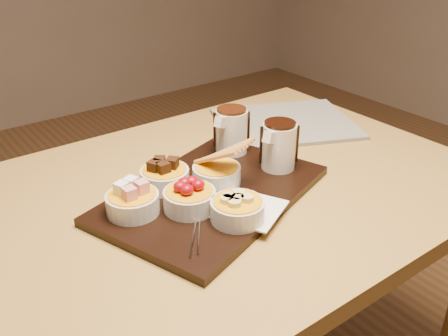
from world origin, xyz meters
TOP-DOWN VIEW (x-y plane):
  - dining_table at (0.00, 0.00)m, footprint 1.20×0.80m
  - serving_board at (-0.01, -0.03)m, footprint 0.53×0.43m
  - napkin at (0.00, -0.13)m, footprint 0.16×0.16m
  - bowl_marshmallows at (-0.18, -0.01)m, footprint 0.10×0.10m
  - bowl_cake at (-0.08, 0.04)m, footprint 0.10×0.10m
  - bowl_strawberries at (-0.09, -0.06)m, footprint 0.10×0.10m
  - bowl_biscotti at (0.01, -0.01)m, footprint 0.10×0.10m
  - bowl_bananas at (-0.04, -0.14)m, footprint 0.10×0.10m
  - pitcher_dark_chocolate at (0.16, -0.03)m, footprint 0.09×0.09m
  - pitcher_milk_chocolate at (0.13, 0.09)m, footprint 0.09×0.09m
  - fondue_skewers at (-0.09, -0.09)m, footprint 0.22×0.19m
  - newspaper at (0.37, 0.17)m, footprint 0.45×0.41m

SIDE VIEW (x-z plane):
  - dining_table at x=0.00m, z-range 0.28..1.03m
  - newspaper at x=0.37m, z-range 0.75..0.76m
  - serving_board at x=-0.01m, z-range 0.75..0.77m
  - napkin at x=0.00m, z-range 0.77..0.77m
  - fondue_skewers at x=-0.09m, z-range 0.77..0.78m
  - bowl_marshmallows at x=-0.18m, z-range 0.77..0.81m
  - bowl_cake at x=-0.08m, z-range 0.77..0.81m
  - bowl_strawberries at x=-0.09m, z-range 0.77..0.81m
  - bowl_biscotti at x=0.01m, z-range 0.77..0.81m
  - bowl_bananas at x=-0.04m, z-range 0.77..0.81m
  - pitcher_dark_chocolate at x=0.16m, z-range 0.77..0.87m
  - pitcher_milk_chocolate at x=0.13m, z-range 0.77..0.87m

